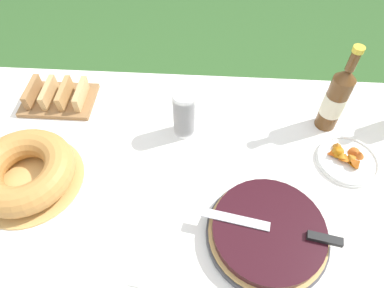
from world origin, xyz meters
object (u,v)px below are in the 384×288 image
object	(u,v)px
bundt_cake	(24,172)
cup_stack	(184,114)
serving_knife	(281,229)
cider_bottle_amber	(336,99)
snack_plate_left	(348,159)
bread_board	(58,97)
berry_tart	(268,232)

from	to	relation	value
bundt_cake	cup_stack	distance (m)	0.52
serving_knife	cider_bottle_amber	xyz separation A→B (m)	(0.21, 0.44, 0.06)
snack_plate_left	bread_board	world-z (taller)	bread_board
berry_tart	serving_knife	world-z (taller)	serving_knife
cup_stack	snack_plate_left	xyz separation A→B (m)	(0.53, -0.09, -0.07)
berry_tart	bread_board	xyz separation A→B (m)	(-0.73, 0.48, -0.00)
cup_stack	bundt_cake	bearing A→B (deg)	-153.80
berry_tart	cider_bottle_amber	distance (m)	0.50
cup_stack	berry_tart	bearing A→B (deg)	-55.17
bundt_cake	snack_plate_left	xyz separation A→B (m)	(1.00, 0.13, -0.03)
serving_knife	snack_plate_left	world-z (taller)	serving_knife
serving_knife	cider_bottle_amber	bearing A→B (deg)	-104.84
cup_stack	bread_board	world-z (taller)	cup_stack
berry_tart	cup_stack	bearing A→B (deg)	124.83
cider_bottle_amber	snack_plate_left	bearing A→B (deg)	-75.05
bundt_cake	cider_bottle_amber	world-z (taller)	cider_bottle_amber
berry_tart	cider_bottle_amber	world-z (taller)	cider_bottle_amber
berry_tart	bread_board	world-z (taller)	bread_board
snack_plate_left	bundt_cake	bearing A→B (deg)	-172.34
serving_knife	cider_bottle_amber	world-z (taller)	cider_bottle_amber
berry_tart	serving_knife	size ratio (longest dim) A/B	0.90
berry_tart	snack_plate_left	bearing A→B (deg)	44.58
cider_bottle_amber	snack_plate_left	distance (m)	0.20
serving_knife	bread_board	size ratio (longest dim) A/B	1.44
cup_stack	bread_board	xyz separation A→B (m)	(-0.48, 0.12, -0.06)
bundt_cake	cup_stack	world-z (taller)	cup_stack
snack_plate_left	cider_bottle_amber	bearing A→B (deg)	104.95
bread_board	berry_tart	bearing A→B (deg)	-33.52
bread_board	serving_knife	bearing A→B (deg)	-32.80
cider_bottle_amber	berry_tart	bearing A→B (deg)	-118.54
bundt_cake	cup_stack	size ratio (longest dim) A/B	1.90
berry_tart	cider_bottle_amber	xyz separation A→B (m)	(0.24, 0.43, 0.10)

